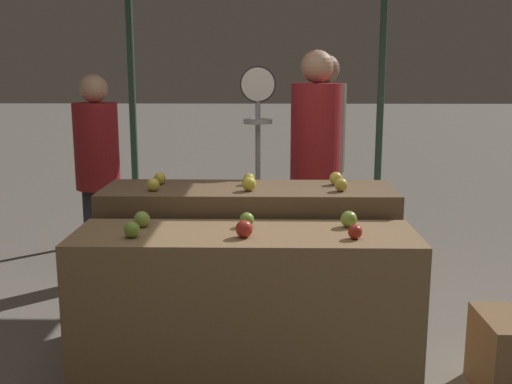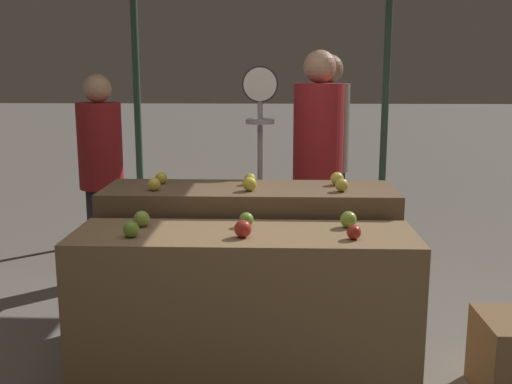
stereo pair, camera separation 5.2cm
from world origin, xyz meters
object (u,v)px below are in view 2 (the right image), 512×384
(produce_scale, at_px, (260,136))
(person_customer_right, at_px, (327,146))
(person_vendor_at_scale, at_px, (318,155))
(person_customer_left, at_px, (101,164))

(produce_scale, height_order, person_customer_right, person_customer_right)
(produce_scale, bearing_deg, person_customer_right, 57.09)
(person_vendor_at_scale, bearing_deg, person_customer_left, 21.34)
(produce_scale, bearing_deg, person_vendor_at_scale, 30.76)
(person_vendor_at_scale, height_order, person_customer_right, person_vendor_at_scale)
(produce_scale, xyz_separation_m, person_vendor_at_scale, (0.43, 0.25, -0.16))
(person_customer_left, distance_m, person_customer_right, 1.85)
(person_customer_left, bearing_deg, person_customer_right, 174.88)
(person_vendor_at_scale, xyz_separation_m, person_customer_left, (-1.68, 0.14, -0.10))
(person_vendor_at_scale, distance_m, person_customer_left, 1.69)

